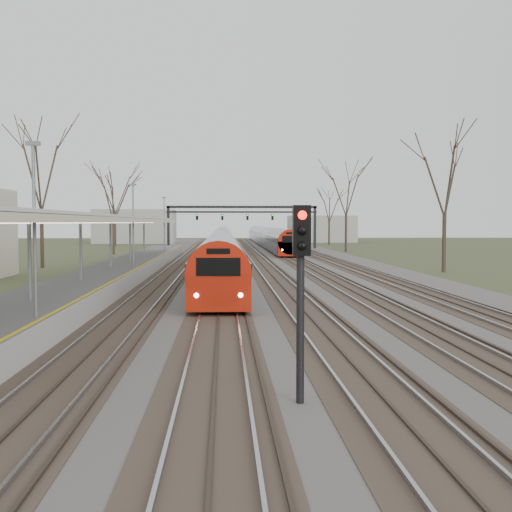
{
  "coord_description": "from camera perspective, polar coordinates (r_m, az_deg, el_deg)",
  "views": [
    {
      "loc": [
        -2.28,
        -4.63,
        3.76
      ],
      "look_at": [
        -0.61,
        28.78,
        2.0
      ],
      "focal_mm": 45.0,
      "sensor_mm": 36.0,
      "label": 1
    }
  ],
  "objects": [
    {
      "name": "track_bed",
      "position": [
        59.8,
        -0.42,
        -0.53
      ],
      "size": [
        24.0,
        160.0,
        0.22
      ],
      "color": "#474442",
      "rests_on": "ground"
    },
    {
      "name": "platform",
      "position": [
        42.79,
        -11.96,
        -1.42
      ],
      "size": [
        3.5,
        69.0,
        1.0
      ],
      "primitive_type": "cube",
      "color": "#9E9B93",
      "rests_on": "ground"
    },
    {
      "name": "canopy",
      "position": [
        38.22,
        -13.09,
        3.19
      ],
      "size": [
        4.1,
        50.0,
        3.11
      ],
      "color": "slate",
      "rests_on": "platform"
    },
    {
      "name": "signal_gantry",
      "position": [
        89.66,
        -1.23,
        3.75
      ],
      "size": [
        21.0,
        0.59,
        6.08
      ],
      "color": "black",
      "rests_on": "ground"
    },
    {
      "name": "tree_west_far",
      "position": [
        54.81,
        -18.59,
        7.31
      ],
      "size": [
        5.5,
        5.5,
        11.33
      ],
      "color": "#2D231C",
      "rests_on": "ground"
    },
    {
      "name": "tree_east_far",
      "position": [
        49.52,
        16.46,
        6.97
      ],
      "size": [
        5.0,
        5.0,
        10.3
      ],
      "color": "#2D231C",
      "rests_on": "ground"
    },
    {
      "name": "train_near",
      "position": [
        69.57,
        -3.05,
        1.13
      ],
      "size": [
        2.62,
        90.21,
        3.05
      ],
      "color": "#A1A3AB",
      "rests_on": "ground"
    },
    {
      "name": "train_far",
      "position": [
        102.7,
        0.92,
        1.74
      ],
      "size": [
        2.62,
        75.21,
        3.05
      ],
      "color": "#A1A3AB",
      "rests_on": "ground"
    },
    {
      "name": "signal_post",
      "position": [
        12.82,
        4.01,
        -1.63
      ],
      "size": [
        0.35,
        0.45,
        4.1
      ],
      "color": "black",
      "rests_on": "ground"
    }
  ]
}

